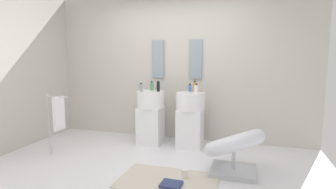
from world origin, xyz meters
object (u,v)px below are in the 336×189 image
towel_rack (57,115)px  soap_bottle_green (152,86)px  lounge_chair (234,147)px  soap_bottle_white (196,89)px  pedestal_sink_left (151,115)px  coffee_mug (184,174)px  soap_bottle_amber (195,87)px  soap_bottle_black (158,86)px  magazine_navy (171,184)px  soap_bottle_grey (141,88)px  soap_bottle_blue (190,88)px  pedestal_sink_right (190,118)px

towel_rack → soap_bottle_green: size_ratio=5.83×
lounge_chair → soap_bottle_white: bearing=129.9°
pedestal_sink_left → towel_rack: 1.49m
lounge_chair → coffee_mug: lounge_chair is taller
soap_bottle_amber → soap_bottle_black: (-0.60, -0.13, -0.00)m
magazine_navy → soap_bottle_grey: size_ratio=1.62×
towel_rack → soap_bottle_white: (1.93, 0.86, 0.35)m
soap_bottle_grey → soap_bottle_blue: (0.78, 0.25, -0.01)m
coffee_mug → soap_bottle_black: soap_bottle_black is taller
soap_bottle_green → magazine_navy: bearing=-62.9°
pedestal_sink_right → soap_bottle_amber: size_ratio=5.41×
pedestal_sink_left → soap_bottle_green: soap_bottle_green is taller
pedestal_sink_left → soap_bottle_green: (-0.02, 0.12, 0.50)m
soap_bottle_black → soap_bottle_white: bearing=-8.6°
pedestal_sink_right → soap_bottle_amber: 0.52m
pedestal_sink_right → soap_bottle_black: bearing=-179.8°
soap_bottle_amber → coffee_mug: bearing=-84.0°
soap_bottle_amber → soap_bottle_green: size_ratio=1.14×
pedestal_sink_right → lounge_chair: (0.75, -0.86, -0.14)m
pedestal_sink_right → towel_rack: pedestal_sink_right is taller
soap_bottle_grey → soap_bottle_amber: bearing=15.3°
coffee_mug → soap_bottle_green: soap_bottle_green is taller
soap_bottle_grey → soap_bottle_white: soap_bottle_white is taller
soap_bottle_black → soap_bottle_blue: soap_bottle_black is taller
pedestal_sink_left → soap_bottle_black: size_ratio=5.53×
pedestal_sink_right → magazine_navy: 1.52m
soap_bottle_green → soap_bottle_white: bearing=-14.8°
towel_rack → soap_bottle_blue: bearing=31.9°
pedestal_sink_right → soap_bottle_white: size_ratio=6.45×
towel_rack → soap_bottle_blue: (1.77, 1.10, 0.34)m
soap_bottle_green → soap_bottle_black: bearing=-36.7°
pedestal_sink_right → soap_bottle_grey: soap_bottle_grey is taller
lounge_chair → magazine_navy: lounge_chair is taller
pedestal_sink_left → soap_bottle_blue: bearing=12.0°
pedestal_sink_left → soap_bottle_blue: soap_bottle_blue is taller
pedestal_sink_left → towel_rack: pedestal_sink_left is taller
magazine_navy → soap_bottle_black: 1.85m
coffee_mug → soap_bottle_green: size_ratio=0.64×
pedestal_sink_right → magazine_navy: pedestal_sink_right is taller
lounge_chair → soap_bottle_amber: 1.37m
soap_bottle_blue → towel_rack: bearing=-148.1°
coffee_mug → soap_bottle_grey: bearing=132.8°
lounge_chair → soap_bottle_black: size_ratio=5.92×
towel_rack → magazine_navy: towel_rack is taller
pedestal_sink_left → towel_rack: (-1.12, -0.97, 0.14)m
soap_bottle_amber → soap_bottle_white: (0.07, -0.23, -0.01)m
soap_bottle_blue → soap_bottle_white: (0.15, -0.24, 0.01)m
pedestal_sink_left → soap_bottle_green: bearing=98.6°
soap_bottle_black → soap_bottle_blue: 0.53m
towel_rack → soap_bottle_grey: soap_bottle_grey is taller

